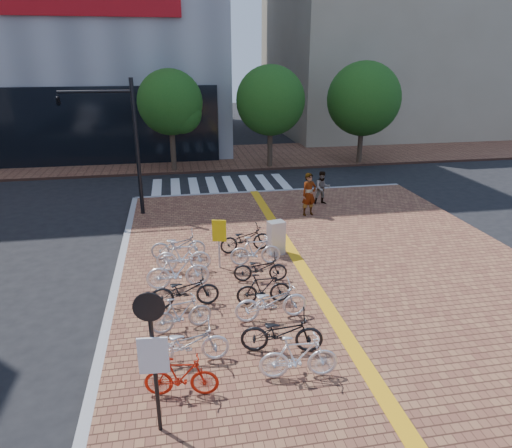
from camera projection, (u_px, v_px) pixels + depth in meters
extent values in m
plane|color=black|center=(259.00, 324.00, 12.28)|extent=(120.00, 120.00, 0.00)
cube|color=gray|center=(273.00, 192.00, 23.83)|extent=(14.00, 0.25, 0.15)
cube|color=brown|center=(203.00, 158.00, 31.62)|extent=(70.00, 8.00, 0.15)
cube|color=gray|center=(387.00, 29.00, 41.68)|extent=(20.00, 18.00, 18.00)
cube|color=silver|center=(157.00, 188.00, 24.68)|extent=(0.50, 4.00, 0.01)
cube|color=silver|center=(175.00, 188.00, 24.85)|extent=(0.50, 4.00, 0.01)
cube|color=silver|center=(194.00, 187.00, 25.02)|extent=(0.50, 4.00, 0.01)
cube|color=silver|center=(212.00, 186.00, 25.19)|extent=(0.50, 4.00, 0.01)
cube|color=silver|center=(230.00, 185.00, 25.36)|extent=(0.50, 4.00, 0.01)
cube|color=silver|center=(248.00, 184.00, 25.53)|extent=(0.50, 4.00, 0.01)
cube|color=silver|center=(265.00, 183.00, 25.69)|extent=(0.50, 4.00, 0.01)
cube|color=silver|center=(282.00, 182.00, 25.86)|extent=(0.50, 4.00, 0.01)
cylinder|color=#38281E|center=(173.00, 149.00, 27.58)|extent=(0.32, 0.32, 2.60)
sphere|color=#194714|center=(170.00, 102.00, 26.62)|extent=(3.80, 3.80, 3.80)
sphere|color=#194714|center=(181.00, 113.00, 26.65)|extent=(2.40, 2.40, 2.40)
cylinder|color=#38281E|center=(270.00, 146.00, 28.59)|extent=(0.32, 0.32, 2.60)
sphere|color=#194714|center=(270.00, 100.00, 27.63)|extent=(4.20, 4.20, 4.20)
sphere|color=#194714|center=(281.00, 111.00, 27.66)|extent=(2.40, 2.40, 2.40)
cylinder|color=#38281E|center=(360.00, 143.00, 29.60)|extent=(0.32, 0.32, 2.60)
sphere|color=#194714|center=(364.00, 99.00, 28.64)|extent=(4.60, 4.60, 4.60)
sphere|color=#194714|center=(374.00, 109.00, 28.67)|extent=(2.40, 2.40, 2.40)
imported|color=red|center=(181.00, 376.00, 9.35)|extent=(1.59, 0.68, 0.93)
imported|color=silver|center=(187.00, 343.00, 10.36)|extent=(1.91, 0.69, 1.00)
imported|color=#B2B3B7|center=(181.00, 314.00, 11.59)|extent=(1.65, 0.77, 0.96)
imported|color=black|center=(185.00, 290.00, 12.69)|extent=(1.92, 0.71, 1.00)
imported|color=white|center=(178.00, 271.00, 13.66)|extent=(1.90, 0.58, 1.13)
imported|color=white|center=(183.00, 256.00, 14.77)|extent=(1.81, 0.70, 1.06)
imported|color=#AFAFB4|center=(178.00, 245.00, 15.71)|extent=(1.87, 0.66, 0.98)
imported|color=white|center=(299.00, 357.00, 9.86)|extent=(1.78, 0.65, 1.04)
imported|color=black|center=(282.00, 332.00, 10.74)|extent=(2.05, 1.04, 1.03)
imported|color=silver|center=(271.00, 302.00, 12.07)|extent=(2.01, 0.80, 1.04)
imported|color=black|center=(264.00, 288.00, 12.85)|extent=(1.56, 0.44, 0.94)
imported|color=black|center=(260.00, 268.00, 14.16)|extent=(1.73, 0.79, 0.88)
imported|color=silver|center=(255.00, 251.00, 15.22)|extent=(1.72, 0.54, 1.03)
imported|color=black|center=(245.00, 239.00, 16.30)|extent=(1.91, 0.90, 0.96)
imported|color=gray|center=(309.00, 194.00, 19.86)|extent=(0.78, 0.61, 1.89)
imported|color=#53566A|center=(322.00, 188.00, 21.41)|extent=(0.78, 0.61, 1.57)
cube|color=silver|center=(276.00, 238.00, 16.03)|extent=(0.64, 0.53, 1.22)
cylinder|color=#B7B7BC|center=(219.00, 245.00, 14.91)|extent=(0.08, 0.08, 1.65)
cube|color=yellow|center=(219.00, 231.00, 14.69)|extent=(0.45, 0.16, 0.73)
cylinder|color=black|center=(155.00, 365.00, 8.12)|extent=(0.09, 0.09, 2.93)
cylinder|color=black|center=(149.00, 307.00, 7.64)|extent=(0.55, 0.09, 0.55)
cube|color=silver|center=(153.00, 356.00, 7.98)|extent=(0.54, 0.09, 0.73)
cylinder|color=black|center=(137.00, 149.00, 19.40)|extent=(0.17, 0.17, 5.80)
cylinder|color=black|center=(95.00, 91.00, 18.33)|extent=(2.90, 0.12, 0.12)
imported|color=black|center=(58.00, 100.00, 18.19)|extent=(0.26, 1.20, 0.48)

